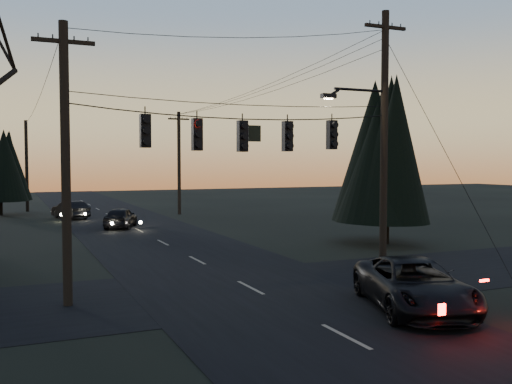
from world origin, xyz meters
name	(u,v)px	position (x,y,z in m)	size (l,w,h in m)	color
main_road	(173,248)	(0.00, 20.00, 0.01)	(8.00, 120.00, 0.02)	black
cross_road	(251,288)	(0.00, 10.00, 0.01)	(60.00, 7.00, 0.02)	black
utility_pole_right	(383,275)	(5.50, 10.00, 0.00)	(5.00, 0.30, 10.00)	black
utility_pole_left	(68,306)	(-6.00, 10.00, 0.00)	(1.80, 0.30, 8.50)	black
utility_pole_far_r	(179,214)	(5.50, 38.00, 0.00)	(1.80, 0.30, 8.50)	black
utility_pole_far_l	(28,211)	(-6.00, 46.00, 0.00)	(0.30, 0.30, 8.00)	black
span_signal_assembly	(244,134)	(-0.24, 10.00, 5.28)	(11.50, 0.44, 1.55)	black
evergreen_right	(387,160)	(10.81, 16.98, 4.44)	(4.95, 4.95, 7.69)	black
suv_near	(414,286)	(3.20, 5.35, 0.74)	(2.46, 5.34, 1.48)	black
sedan_oncoming_a	(121,218)	(-0.80, 29.94, 0.68)	(1.61, 4.01, 1.37)	black
sedan_oncoming_b	(70,210)	(-3.20, 37.72, 0.66)	(1.41, 4.03, 1.33)	black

